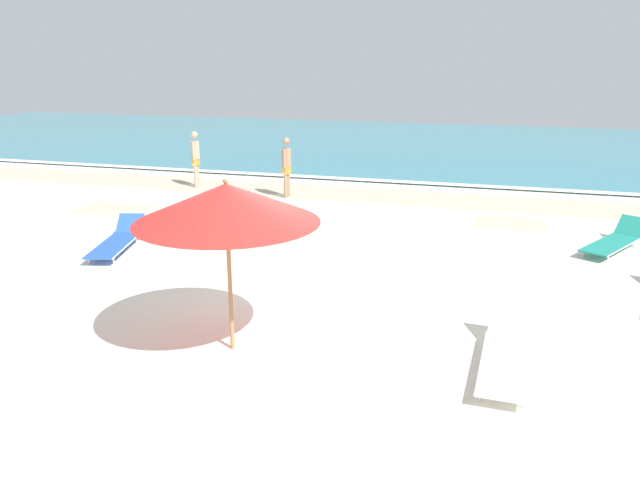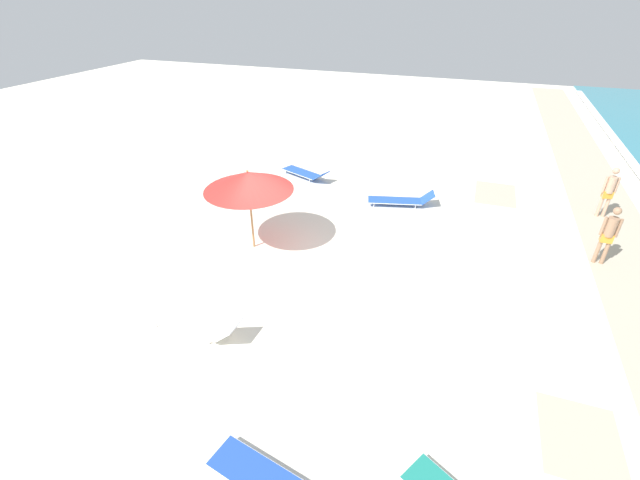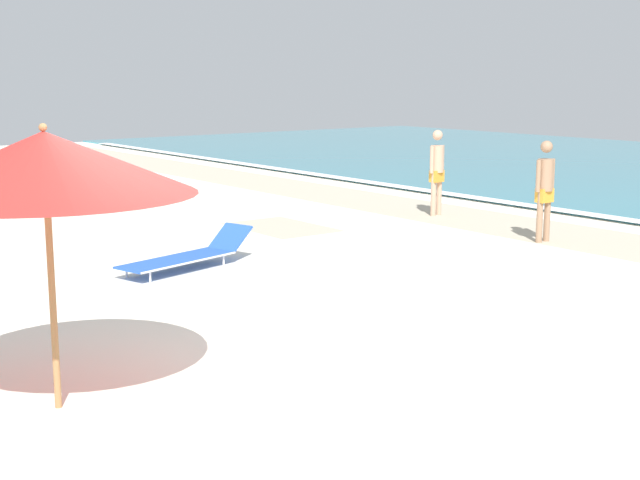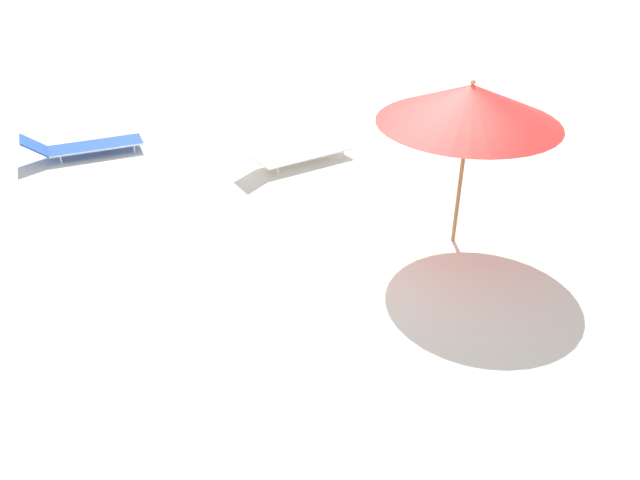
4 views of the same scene
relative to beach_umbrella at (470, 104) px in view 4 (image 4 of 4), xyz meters
name	(u,v)px [view 4 (image 4 of 4)]	position (x,y,z in m)	size (l,w,h in m)	color
ground_plane	(380,264)	(0.20, 1.27, -2.22)	(60.00, 60.00, 0.16)	silver
beach_umbrella	(470,104)	(0.00, 0.00, 0.00)	(2.54, 2.54, 2.48)	#9E7547
sun_lounger_beside_umbrella	(294,154)	(3.76, 0.48, -1.93)	(0.71, 2.31, 0.55)	white
sun_lounger_mid_beach_solo	(83,145)	(6.48, 3.66, -1.93)	(1.03, 2.29, 0.52)	blue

